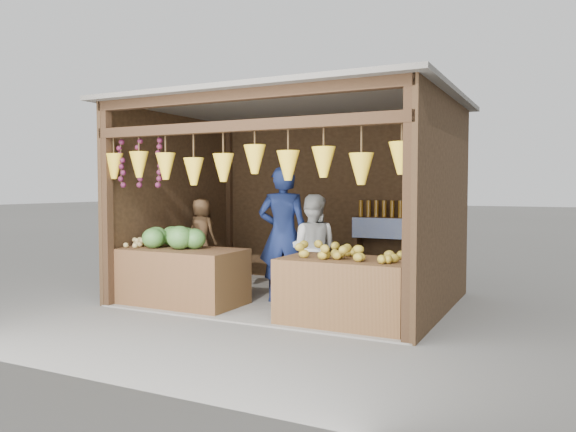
% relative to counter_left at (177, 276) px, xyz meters
% --- Properties ---
extents(ground, '(80.00, 80.00, 0.00)m').
position_rel_counter_left_xyz_m(ground, '(1.21, 0.96, -0.36)').
color(ground, '#514F49').
rests_on(ground, ground).
extents(stall_structure, '(4.30, 3.30, 2.66)m').
position_rel_counter_left_xyz_m(stall_structure, '(1.17, 0.92, 1.30)').
color(stall_structure, slate).
rests_on(stall_structure, ground).
extents(back_shelf, '(1.25, 0.32, 1.32)m').
position_rel_counter_left_xyz_m(back_shelf, '(2.26, 2.25, 0.51)').
color(back_shelf, '#382314').
rests_on(back_shelf, ground).
extents(counter_left, '(1.73, 0.85, 0.73)m').
position_rel_counter_left_xyz_m(counter_left, '(0.00, 0.00, 0.00)').
color(counter_left, '#50361A').
rests_on(counter_left, ground).
extents(counter_right, '(1.45, 0.85, 0.73)m').
position_rel_counter_left_xyz_m(counter_right, '(2.34, -0.02, 0.00)').
color(counter_right, '#492D18').
rests_on(counter_right, ground).
extents(stool, '(0.35, 0.35, 0.33)m').
position_rel_counter_left_xyz_m(stool, '(-0.43, 1.15, -0.20)').
color(stool, black).
rests_on(stool, ground).
extents(man_standing, '(0.76, 0.61, 1.80)m').
position_rel_counter_left_xyz_m(man_standing, '(1.19, 0.70, 0.54)').
color(man_standing, '#121D46').
rests_on(man_standing, ground).
extents(woman_standing, '(0.81, 0.70, 1.43)m').
position_rel_counter_left_xyz_m(woman_standing, '(1.55, 0.82, 0.35)').
color(woman_standing, beige).
rests_on(woman_standing, ground).
extents(vendor_seated, '(0.54, 0.40, 1.02)m').
position_rel_counter_left_xyz_m(vendor_seated, '(-0.43, 1.15, 0.48)').
color(vendor_seated, brown).
rests_on(vendor_seated, stool).
extents(melon_pile, '(1.00, 0.50, 0.32)m').
position_rel_counter_left_xyz_m(melon_pile, '(-0.09, 0.03, 0.52)').
color(melon_pile, '#1B5115').
rests_on(melon_pile, counter_left).
extents(tanfruit_pile, '(0.34, 0.40, 0.13)m').
position_rel_counter_left_xyz_m(tanfruit_pile, '(-0.57, -0.08, 0.43)').
color(tanfruit_pile, tan).
rests_on(tanfruit_pile, counter_left).
extents(mango_pile, '(1.40, 0.64, 0.22)m').
position_rel_counter_left_xyz_m(mango_pile, '(2.34, -0.02, 0.48)').
color(mango_pile, '#B67018').
rests_on(mango_pile, counter_right).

